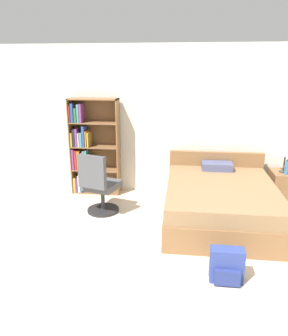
% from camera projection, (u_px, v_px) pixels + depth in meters
% --- Properties ---
extents(ground_plane, '(14.00, 14.00, 0.00)m').
position_uv_depth(ground_plane, '(196.00, 317.00, 3.03)').
color(ground_plane, beige).
extents(wall_back, '(9.00, 0.06, 2.60)m').
position_uv_depth(wall_back, '(194.00, 122.00, 5.71)').
color(wall_back, silver).
rests_on(wall_back, ground_plane).
extents(bookshelf, '(0.87, 0.30, 1.70)m').
position_uv_depth(bookshelf, '(89.00, 146.00, 5.84)').
color(bookshelf, brown).
rests_on(bookshelf, ground_plane).
extents(bed, '(1.59, 2.02, 0.82)m').
position_uv_depth(bed, '(220.00, 201.00, 4.90)').
color(bed, brown).
rests_on(bed, ground_plane).
extents(office_chair, '(0.60, 0.67, 0.99)m').
position_uv_depth(office_chair, '(99.00, 186.00, 5.05)').
color(office_chair, '#232326').
rests_on(office_chair, ground_plane).
extents(nightstand, '(0.44, 0.50, 0.56)m').
position_uv_depth(nightstand, '(284.00, 188.00, 5.49)').
color(nightstand, brown).
rests_on(nightstand, ground_plane).
extents(table_lamp, '(0.26, 0.26, 0.47)m').
position_uv_depth(table_lamp, '(286.00, 150.00, 5.29)').
color(table_lamp, '#333333').
rests_on(table_lamp, nightstand).
extents(water_bottle, '(0.07, 0.07, 0.24)m').
position_uv_depth(water_bottle, '(287.00, 167.00, 5.26)').
color(water_bottle, teal).
rests_on(water_bottle, nightstand).
extents(backpack_blue, '(0.35, 0.22, 0.38)m').
position_uv_depth(backpack_blue, '(227.00, 266.00, 3.49)').
color(backpack_blue, navy).
rests_on(backpack_blue, ground_plane).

